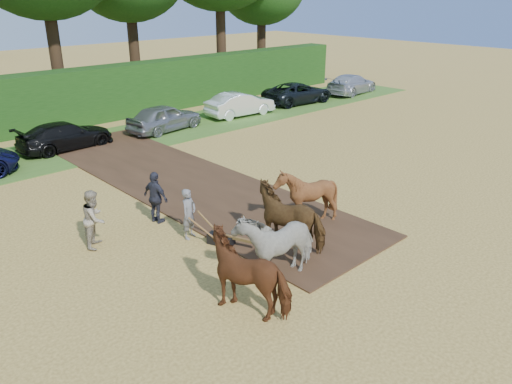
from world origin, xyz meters
TOP-DOWN VIEW (x-y plane):
  - ground at (0.00, 0.00)m, footprint 120.00×120.00m
  - earth_strip at (1.50, 7.00)m, footprint 4.50×17.00m
  - grass_verge at (0.00, 14.00)m, footprint 50.00×5.00m
  - hedgerow at (0.00, 18.50)m, footprint 46.00×1.60m
  - spectator_near at (-3.38, 4.46)m, footprint 1.05×1.06m
  - spectator_far at (-1.22, 4.60)m, footprint 0.59×1.06m
  - plough_team at (0.03, 0.27)m, footprint 6.25×5.39m
  - parked_cars at (3.63, 13.84)m, footprint 40.86×3.38m

SIDE VIEW (x-z plane):
  - ground at x=0.00m, z-range 0.00..0.00m
  - grass_verge at x=0.00m, z-range 0.00..0.03m
  - earth_strip at x=1.50m, z-range 0.00..0.05m
  - parked_cars at x=3.63m, z-range -0.03..1.42m
  - spectator_far at x=-1.22m, z-range 0.00..1.71m
  - spectator_near at x=-3.38m, z-range 0.00..1.73m
  - plough_team at x=0.03m, z-range -0.01..1.88m
  - hedgerow at x=0.00m, z-range 0.00..3.00m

